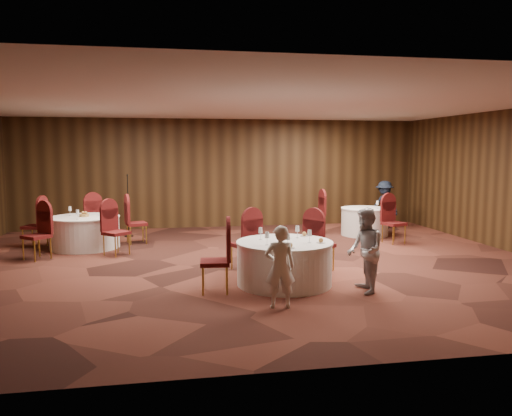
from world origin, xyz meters
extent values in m
plane|color=black|center=(0.00, 0.00, 0.00)|extent=(12.00, 12.00, 0.00)
plane|color=silver|center=(0.00, 0.00, 3.20)|extent=(12.00, 12.00, 0.00)
plane|color=black|center=(0.00, 5.00, 1.60)|extent=(12.00, 0.00, 12.00)
plane|color=black|center=(0.00, -5.00, 1.60)|extent=(12.00, 0.00, 12.00)
cylinder|color=white|center=(0.36, -1.69, 0.36)|extent=(1.61, 1.61, 0.72)
cylinder|color=white|center=(0.36, -1.69, 0.72)|extent=(1.64, 1.64, 0.03)
cylinder|color=white|center=(-3.51, 2.26, 0.36)|extent=(1.57, 1.57, 0.72)
cylinder|color=white|center=(-3.51, 2.26, 0.72)|extent=(1.60, 1.60, 0.03)
cylinder|color=white|center=(3.64, 2.80, 0.36)|extent=(1.24, 1.24, 0.72)
cylinder|color=white|center=(3.64, 2.80, 0.72)|extent=(1.27, 1.27, 0.03)
cylinder|color=silver|center=(0.74, -1.87, 0.74)|extent=(0.06, 0.06, 0.01)
cylinder|color=silver|center=(0.74, -1.87, 0.80)|extent=(0.01, 0.01, 0.11)
cone|color=silver|center=(0.74, -1.87, 0.91)|extent=(0.08, 0.08, 0.10)
cylinder|color=silver|center=(0.30, -2.17, 0.74)|extent=(0.06, 0.06, 0.01)
cylinder|color=silver|center=(0.30, -2.17, 0.80)|extent=(0.01, 0.01, 0.11)
cone|color=silver|center=(0.30, -2.17, 0.91)|extent=(0.08, 0.08, 0.10)
cylinder|color=silver|center=(0.66, -1.39, 0.74)|extent=(0.06, 0.06, 0.01)
cylinder|color=silver|center=(0.66, -1.39, 0.80)|extent=(0.01, 0.01, 0.11)
cone|color=silver|center=(0.66, -1.39, 0.91)|extent=(0.08, 0.08, 0.10)
cylinder|color=silver|center=(-0.02, -1.46, 0.74)|extent=(0.06, 0.06, 0.01)
cylinder|color=silver|center=(-0.02, -1.46, 0.80)|extent=(0.01, 0.01, 0.11)
cone|color=silver|center=(-0.02, -1.46, 0.91)|extent=(0.08, 0.08, 0.10)
cylinder|color=silver|center=(0.00, -1.95, 0.74)|extent=(0.06, 0.06, 0.01)
cylinder|color=silver|center=(0.00, -1.95, 0.80)|extent=(0.01, 0.01, 0.11)
cone|color=silver|center=(0.00, -1.95, 0.91)|extent=(0.08, 0.08, 0.10)
cylinder|color=white|center=(0.31, -2.27, 0.75)|extent=(0.15, 0.15, 0.01)
sphere|color=#9E6B33|center=(0.31, -2.27, 0.79)|extent=(0.08, 0.08, 0.08)
cylinder|color=white|center=(0.92, -1.93, 0.75)|extent=(0.15, 0.15, 0.01)
sphere|color=#9E6B33|center=(0.92, -1.93, 0.79)|extent=(0.08, 0.08, 0.08)
cylinder|color=white|center=(0.82, -1.26, 0.75)|extent=(0.15, 0.15, 0.01)
sphere|color=#9E6B33|center=(0.82, -1.26, 0.79)|extent=(0.08, 0.08, 0.08)
cylinder|color=silver|center=(-3.12, 2.38, 0.74)|extent=(0.06, 0.06, 0.01)
cylinder|color=silver|center=(-3.12, 2.38, 0.80)|extent=(0.01, 0.01, 0.11)
cone|color=silver|center=(-3.12, 2.38, 0.91)|extent=(0.08, 0.08, 0.10)
cylinder|color=silver|center=(-3.87, 2.52, 0.74)|extent=(0.06, 0.06, 0.01)
cylinder|color=silver|center=(-3.87, 2.52, 0.80)|extent=(0.01, 0.01, 0.11)
cone|color=silver|center=(-3.87, 2.52, 0.91)|extent=(0.08, 0.08, 0.10)
cylinder|color=silver|center=(-3.58, 1.80, 0.74)|extent=(0.06, 0.06, 0.01)
cylinder|color=silver|center=(-3.58, 1.80, 0.80)|extent=(0.01, 0.01, 0.11)
cone|color=silver|center=(-3.58, 1.80, 0.91)|extent=(0.08, 0.08, 0.10)
cylinder|color=olive|center=(-3.51, 2.26, 0.77)|extent=(0.22, 0.22, 0.06)
sphere|color=#9E6B33|center=(-3.54, 2.28, 0.83)|extent=(0.07, 0.07, 0.07)
sphere|color=#9E6B33|center=(-3.47, 2.24, 0.83)|extent=(0.07, 0.07, 0.07)
cylinder|color=silver|center=(3.88, 2.55, 0.74)|extent=(0.06, 0.06, 0.01)
cylinder|color=silver|center=(3.88, 2.55, 0.80)|extent=(0.01, 0.01, 0.11)
cone|color=silver|center=(3.88, 2.55, 0.91)|extent=(0.08, 0.08, 0.10)
cylinder|color=black|center=(-2.62, 3.70, 0.01)|extent=(0.24, 0.24, 0.02)
cylinder|color=black|center=(-2.62, 3.70, 0.84)|extent=(0.02, 0.02, 1.64)
cylinder|color=black|center=(-2.62, 3.75, 1.63)|extent=(0.04, 0.12, 0.04)
imported|color=silver|center=(-0.01, -2.93, 0.61)|extent=(0.47, 0.33, 1.21)
imported|color=#B6B6BB|center=(1.50, -2.40, 0.68)|extent=(0.58, 0.72, 1.37)
imported|color=black|center=(4.63, 3.75, 0.70)|extent=(0.90, 1.04, 1.40)
camera|label=1|loc=(-1.58, -9.79, 2.27)|focal=35.00mm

